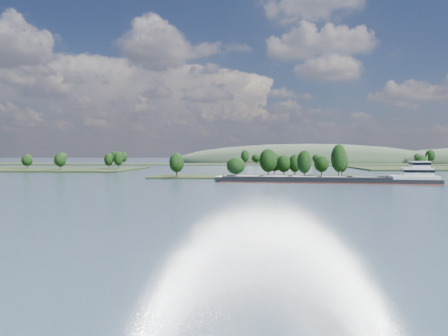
{
  "coord_description": "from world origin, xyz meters",
  "views": [
    {
      "loc": [
        -3.18,
        -21.79,
        11.32
      ],
      "look_at": [
        -13.3,
        130.0,
        6.0
      ],
      "focal_mm": 35.0,
      "sensor_mm": 36.0,
      "label": 1
    }
  ],
  "objects": [
    {
      "name": "back_shoreline",
      "position": [
        7.2,
        399.83,
        0.7
      ],
      "size": [
        900.0,
        60.0,
        15.24
      ],
      "color": "black",
      "rests_on": "ground"
    },
    {
      "name": "tree_island",
      "position": [
        5.51,
        179.03,
        3.95
      ],
      "size": [
        100.0,
        32.28,
        15.67
      ],
      "color": "black",
      "rests_on": "ground"
    },
    {
      "name": "cargo_barge",
      "position": [
        29.83,
        146.2,
        1.42
      ],
      "size": [
        83.82,
        19.55,
        11.26
      ],
      "color": "black",
      "rests_on": "ground"
    },
    {
      "name": "ground",
      "position": [
        0.0,
        120.0,
        0.0
      ],
      "size": [
        1800.0,
        1800.0,
        0.0
      ],
      "primitive_type": "plane",
      "color": "#35465C",
      "rests_on": "ground"
    },
    {
      "name": "hill_west",
      "position": [
        60.0,
        500.0,
        0.0
      ],
      "size": [
        320.0,
        160.0,
        44.0
      ],
      "primitive_type": "ellipsoid",
      "color": "#374A32",
      "rests_on": "ground"
    }
  ]
}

